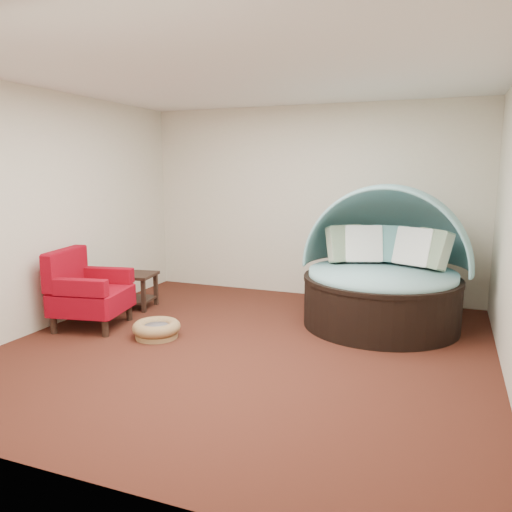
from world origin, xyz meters
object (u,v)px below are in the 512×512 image
(side_table, at_px, (136,286))
(pet_basket, at_px, (157,329))
(canopy_daybed, at_px, (384,260))
(red_armchair, at_px, (87,291))

(side_table, bearing_deg, pet_basket, -46.05)
(canopy_daybed, bearing_deg, pet_basket, -144.99)
(canopy_daybed, bearing_deg, side_table, -168.69)
(red_armchair, distance_m, side_table, 0.93)
(canopy_daybed, height_order, side_table, canopy_daybed)
(red_armchair, relative_size, side_table, 1.65)
(canopy_daybed, xyz_separation_m, pet_basket, (-2.30, -1.48, -0.69))
(pet_basket, height_order, side_table, side_table)
(pet_basket, bearing_deg, side_table, 133.95)
(pet_basket, height_order, red_armchair, red_armchair)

